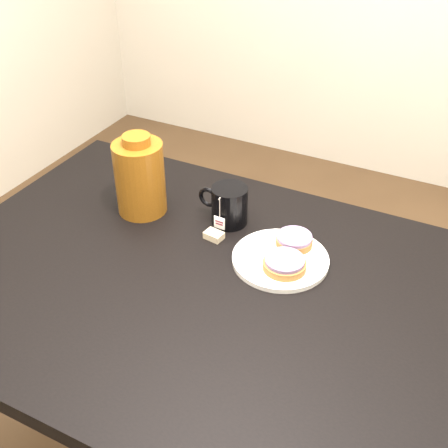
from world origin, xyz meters
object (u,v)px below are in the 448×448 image
object	(u,v)px
bagel_back	(294,240)
mug	(229,205)
teabag_pouch	(214,235)
bagel_package	(140,177)
bagel_front	(285,264)
table	(228,315)
plate	(280,258)

from	to	relation	value
bagel_back	mug	distance (m)	0.19
teabag_pouch	bagel_package	size ratio (longest dim) A/B	0.21
bagel_back	bagel_front	xyz separation A→B (m)	(0.01, -0.09, -0.00)
mug	teabag_pouch	size ratio (longest dim) A/B	3.07
bagel_package	bagel_front	bearing A→B (deg)	-9.37
mug	teabag_pouch	bearing A→B (deg)	-87.92
table	bagel_front	world-z (taller)	bagel_front
plate	bagel_back	distance (m)	0.06
mug	bagel_package	distance (m)	0.24
bagel_front	mug	xyz separation A→B (m)	(-0.20, 0.12, 0.03)
table	mug	xyz separation A→B (m)	(-0.11, 0.23, 0.14)
table	bagel_back	xyz separation A→B (m)	(0.08, 0.20, 0.11)
teabag_pouch	bagel_package	bearing A→B (deg)	172.80
mug	bagel_package	size ratio (longest dim) A/B	0.64
bagel_front	bagel_package	distance (m)	0.44
plate	bagel_front	size ratio (longest dim) A/B	1.66
table	plate	world-z (taller)	plate
bagel_back	bagel_front	bearing A→B (deg)	-82.69
plate	bagel_front	distance (m)	0.04
teabag_pouch	bagel_back	bearing A→B (deg)	14.64
bagel_back	teabag_pouch	world-z (taller)	bagel_back
bagel_front	bagel_package	world-z (taller)	bagel_package
table	bagel_front	bearing A→B (deg)	49.49
plate	bagel_back	world-z (taller)	bagel_back
table	bagel_back	world-z (taller)	bagel_back
bagel_package	mug	bearing A→B (deg)	12.70
bagel_front	teabag_pouch	size ratio (longest dim) A/B	3.02
bagel_back	bagel_package	world-z (taller)	bagel_package
table	mug	world-z (taller)	mug
plate	mug	bearing A→B (deg)	153.44
table	bagel_package	bearing A→B (deg)	152.52
plate	bagel_back	bearing A→B (deg)	80.05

